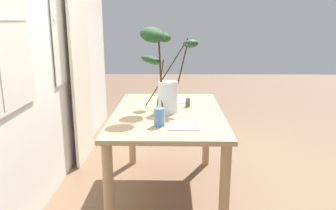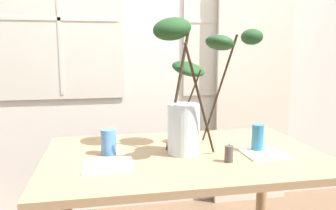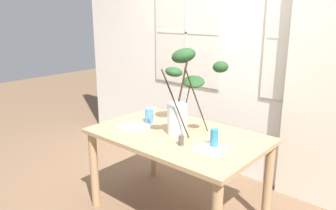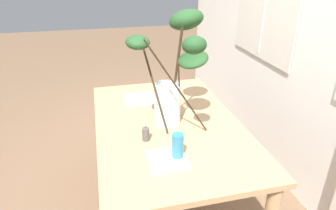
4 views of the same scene
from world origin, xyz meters
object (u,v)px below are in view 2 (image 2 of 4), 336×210
drinking_glass_blue_left (109,142)px  plate_square_left (108,165)px  vase_with_branches (187,87)px  pillar_candle (229,154)px  plate_square_right (264,154)px  drinking_glass_blue_right (258,138)px  dining_table (184,174)px

drinking_glass_blue_left → plate_square_left: (-0.01, -0.18, -0.06)m
plate_square_left → vase_with_branches: bearing=21.1°
pillar_candle → plate_square_right: bearing=18.8°
vase_with_branches → plate_square_right: bearing=-19.7°
plate_square_right → pillar_candle: pillar_candle is taller
plate_square_left → pillar_candle: (0.57, -0.05, 0.04)m
plate_square_left → drinking_glass_blue_left: bearing=87.5°
drinking_glass_blue_left → plate_square_right: bearing=-11.3°
plate_square_left → pillar_candle: size_ratio=2.43×
drinking_glass_blue_right → plate_square_left: 0.79m
dining_table → pillar_candle: size_ratio=15.44×
vase_with_branches → drinking_glass_blue_right: 0.46m
dining_table → plate_square_right: bearing=-14.0°
drinking_glass_blue_right → pillar_candle: 0.25m
pillar_candle → plate_square_left: bearing=175.0°
drinking_glass_blue_right → dining_table: bearing=174.1°
vase_with_branches → pillar_candle: (0.15, -0.21, -0.30)m
drinking_glass_blue_left → vase_with_branches: bearing=-3.1°
vase_with_branches → pillar_candle: 0.40m
dining_table → vase_with_branches: size_ratio=1.95×
vase_with_branches → plate_square_left: vase_with_branches is taller
drinking_glass_blue_left → drinking_glass_blue_right: drinking_glass_blue_right is taller
drinking_glass_blue_left → dining_table: bearing=-8.6°
dining_table → drinking_glass_blue_right: bearing=-5.9°
plate_square_right → drinking_glass_blue_left: bearing=168.7°
dining_table → plate_square_right: (0.39, -0.10, 0.12)m
dining_table → pillar_candle: (0.17, -0.17, 0.15)m
plate_square_right → pillar_candle: size_ratio=2.23×
vase_with_branches → drinking_glass_blue_left: 0.49m
dining_table → drinking_glass_blue_right: (0.38, -0.04, 0.19)m
drinking_glass_blue_right → pillar_candle: (-0.21, -0.13, -0.03)m
dining_table → vase_with_branches: vase_with_branches is taller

